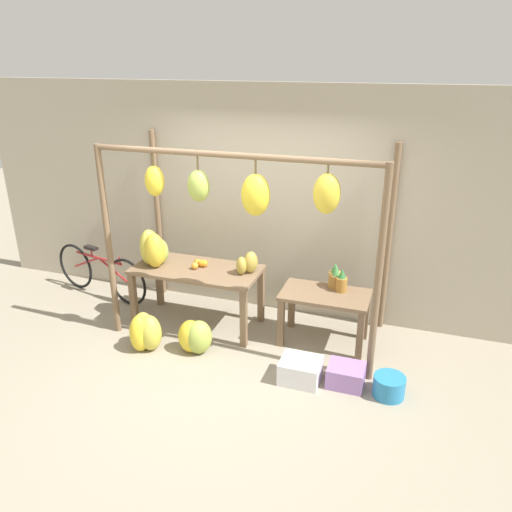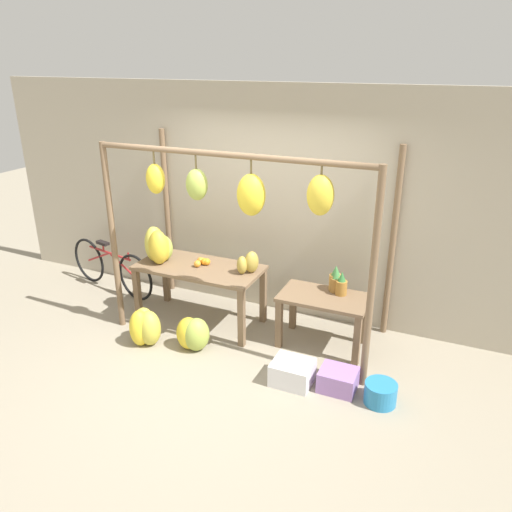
{
  "view_description": "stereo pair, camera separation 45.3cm",
  "coord_description": "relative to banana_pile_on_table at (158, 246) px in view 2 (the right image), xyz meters",
  "views": [
    {
      "loc": [
        1.76,
        -4.0,
        3.06
      ],
      "look_at": [
        0.11,
        0.88,
        0.99
      ],
      "focal_mm": 35.0,
      "sensor_mm": 36.0,
      "label": 1
    },
    {
      "loc": [
        2.19,
        -3.84,
        3.06
      ],
      "look_at": [
        0.11,
        0.88,
        0.99
      ],
      "focal_mm": 35.0,
      "sensor_mm": 36.0,
      "label": 2
    }
  ],
  "objects": [
    {
      "name": "stall_awning",
      "position": [
        1.25,
        -0.22,
        0.7
      ],
      "size": [
        3.04,
        1.28,
        2.22
      ],
      "color": "brown",
      "rests_on": "ground_plane"
    },
    {
      "name": "parked_bicycle",
      "position": [
        -1.06,
        0.34,
        -0.6
      ],
      "size": [
        1.62,
        0.41,
        0.7
      ],
      "color": "black",
      "rests_on": "ground_plane"
    },
    {
      "name": "shop_wall_back",
      "position": [
        1.15,
        0.81,
        0.46
      ],
      "size": [
        8.0,
        0.08,
        2.8
      ],
      "color": "#B2A893",
      "rests_on": "ground_plane"
    },
    {
      "name": "banana_pile_on_table",
      "position": [
        0.0,
        0.0,
        0.0
      ],
      "size": [
        0.42,
        0.44,
        0.44
      ],
      "color": "gold",
      "rests_on": "display_table_main"
    },
    {
      "name": "banana_pile_ground_right",
      "position": [
        0.75,
        -0.53,
        -0.75
      ],
      "size": [
        0.44,
        0.4,
        0.39
      ],
      "color": "#9EB247",
      "rests_on": "ground_plane"
    },
    {
      "name": "fruit_crate_white",
      "position": [
        1.98,
        -0.67,
        -0.82
      ],
      "size": [
        0.4,
        0.34,
        0.24
      ],
      "color": "silver",
      "rests_on": "ground_plane"
    },
    {
      "name": "banana_pile_ground_left",
      "position": [
        0.19,
        -0.64,
        -0.73
      ],
      "size": [
        0.46,
        0.42,
        0.44
      ],
      "color": "gold",
      "rests_on": "ground_plane"
    },
    {
      "name": "blue_bucket",
      "position": [
        2.85,
        -0.63,
        -0.83
      ],
      "size": [
        0.31,
        0.31,
        0.21
      ],
      "color": "teal",
      "rests_on": "ground_plane"
    },
    {
      "name": "orange_pile",
      "position": [
        0.54,
        0.11,
        -0.16
      ],
      "size": [
        0.18,
        0.2,
        0.09
      ],
      "color": "orange",
      "rests_on": "display_table_main"
    },
    {
      "name": "display_table_side",
      "position": [
        2.05,
        0.14,
        -0.45
      ],
      "size": [
        0.98,
        0.56,
        0.62
      ],
      "color": "brown",
      "rests_on": "ground_plane"
    },
    {
      "name": "ground_plane",
      "position": [
        1.15,
        -0.82,
        -0.94
      ],
      "size": [
        20.0,
        20.0,
        0.0
      ],
      "primitive_type": "plane",
      "color": "gray"
    },
    {
      "name": "display_table_main",
      "position": [
        0.52,
        0.06,
        -0.31
      ],
      "size": [
        1.5,
        0.72,
        0.74
      ],
      "color": "brown",
      "rests_on": "ground_plane"
    },
    {
      "name": "papaya_pile",
      "position": [
        1.13,
        0.12,
        -0.08
      ],
      "size": [
        0.28,
        0.28,
        0.26
      ],
      "color": "#B2993D",
      "rests_on": "display_table_main"
    },
    {
      "name": "pineapple_cluster",
      "position": [
        2.14,
        0.3,
        -0.2
      ],
      "size": [
        0.23,
        0.22,
        0.29
      ],
      "color": "#A3702D",
      "rests_on": "display_table_side"
    },
    {
      "name": "fruit_crate_purple",
      "position": [
        2.43,
        -0.59,
        -0.83
      ],
      "size": [
        0.36,
        0.31,
        0.21
      ],
      "color": "#9970B7",
      "rests_on": "ground_plane"
    }
  ]
}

